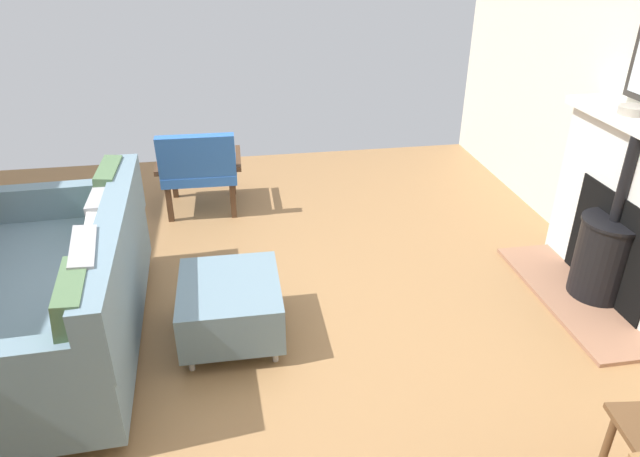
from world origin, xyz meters
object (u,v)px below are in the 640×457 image
fireplace (626,227)px  sofa (63,293)px  ottoman (230,304)px  armchair_accent (199,166)px  mantel_bowl_near (632,110)px

fireplace → sofa: 3.33m
ottoman → fireplace: bearing=-179.3°
ottoman → armchair_accent: 1.75m
mantel_bowl_near → armchair_accent: mantel_bowl_near is taller
mantel_bowl_near → ottoman: mantel_bowl_near is taller
fireplace → mantel_bowl_near: mantel_bowl_near is taller
mantel_bowl_near → ottoman: (2.46, 0.28, -0.94)m
fireplace → armchair_accent: bearing=-32.9°
sofa → armchair_accent: (-0.70, -1.68, 0.04)m
fireplace → armchair_accent: size_ratio=1.96×
armchair_accent → sofa: bearing=67.5°
mantel_bowl_near → sofa: 3.46m
sofa → ottoman: (-0.89, 0.05, -0.14)m
armchair_accent → mantel_bowl_near: bearing=151.3°
fireplace → armchair_accent: fireplace is taller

